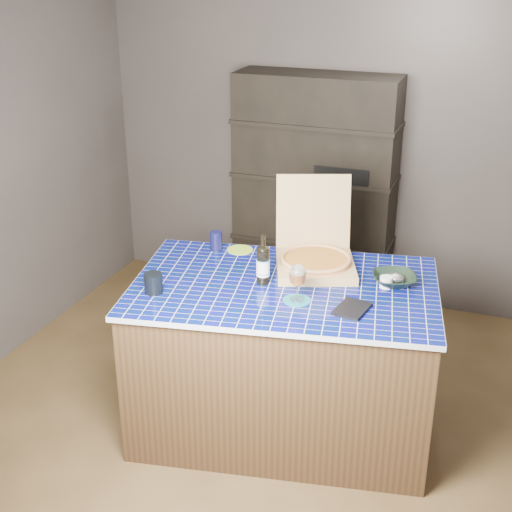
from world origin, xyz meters
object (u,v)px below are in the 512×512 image
at_px(mead_bottle, 263,264).
at_px(wine_glass, 298,276).
at_px(kitchen_island, 283,356).
at_px(pizza_box, 315,257).
at_px(bowl, 394,279).
at_px(dvd_case, 352,309).

relative_size(mead_bottle, wine_glass, 1.40).
height_order(kitchen_island, wine_glass, wine_glass).
xyz_separation_m(mead_bottle, wine_glass, (0.24, -0.15, 0.03)).
bearing_deg(mead_bottle, pizza_box, 53.47).
bearing_deg(wine_glass, bowl, 41.10).
bearing_deg(bowl, mead_bottle, -161.01).
bearing_deg(kitchen_island, wine_glass, -63.60).
bearing_deg(bowl, wine_glass, -138.90).
xyz_separation_m(dvd_case, bowl, (0.14, 0.38, 0.02)).
distance_m(dvd_case, bowl, 0.41).
xyz_separation_m(mead_bottle, dvd_case, (0.54, -0.15, -0.10)).
relative_size(kitchen_island, dvd_case, 8.87).
bearing_deg(dvd_case, wine_glass, -171.03).
relative_size(wine_glass, dvd_case, 0.99).
distance_m(mead_bottle, wine_glass, 0.29).
xyz_separation_m(mead_bottle, bowl, (0.68, 0.23, -0.08)).
relative_size(kitchen_island, pizza_box, 2.79).
xyz_separation_m(kitchen_island, pizza_box, (0.09, 0.27, 0.52)).
bearing_deg(kitchen_island, dvd_case, -31.97).
height_order(kitchen_island, bowl, bowl).
xyz_separation_m(kitchen_island, mead_bottle, (-0.12, -0.02, 0.57)).
relative_size(pizza_box, bowl, 2.76).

